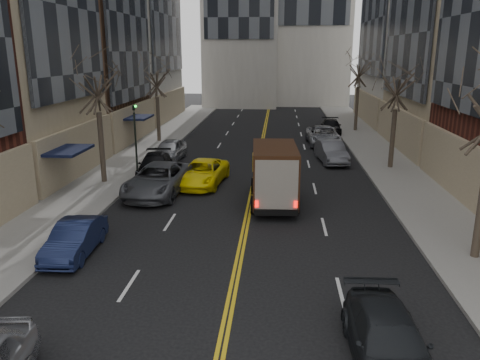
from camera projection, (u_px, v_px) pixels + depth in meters
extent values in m
cube|color=slate|center=(136.00, 157.00, 34.31)|extent=(4.00, 66.00, 0.15)
cube|color=slate|center=(386.00, 161.00, 32.88)|extent=(4.00, 66.00, 0.15)
cube|color=black|center=(66.00, 150.00, 25.13)|extent=(2.00, 3.00, 0.15)
cube|color=black|center=(52.00, 169.00, 25.48)|extent=(0.20, 3.00, 2.50)
cube|color=black|center=(137.00, 117.00, 37.61)|extent=(2.00, 3.00, 0.15)
cube|color=black|center=(127.00, 130.00, 37.96)|extent=(0.20, 3.00, 2.50)
cylinder|color=#382D23|center=(102.00, 147.00, 27.01)|extent=(0.30, 0.30, 4.05)
cylinder|color=#382D23|center=(158.00, 119.00, 39.54)|extent=(0.30, 0.30, 3.69)
cylinder|color=#382D23|center=(393.00, 139.00, 30.45)|extent=(0.30, 0.30, 3.78)
cylinder|color=#382D23|center=(357.00, 109.00, 44.80)|extent=(0.30, 0.30, 4.14)
cylinder|color=black|center=(136.00, 143.00, 28.85)|extent=(0.12, 0.12, 3.80)
imported|color=black|center=(133.00, 105.00, 28.23)|extent=(0.15, 0.18, 0.90)
sphere|color=#0CE526|center=(135.00, 106.00, 28.13)|extent=(0.14, 0.14, 0.14)
cube|color=black|center=(274.00, 195.00, 23.85)|extent=(2.23, 5.74, 0.26)
cube|color=black|center=(272.00, 168.00, 25.61)|extent=(2.15, 1.61, 1.85)
cube|color=black|center=(275.00, 173.00, 23.04)|extent=(2.34, 4.43, 2.65)
cube|color=black|center=(276.00, 212.00, 21.23)|extent=(2.03, 0.26, 0.26)
cube|color=red|center=(257.00, 204.00, 21.13)|extent=(0.16, 0.06, 0.31)
cube|color=red|center=(296.00, 204.00, 21.08)|extent=(0.16, 0.06, 0.31)
cube|color=gold|center=(253.00, 162.00, 22.97)|extent=(0.08, 0.79, 0.79)
cube|color=gold|center=(297.00, 162.00, 22.91)|extent=(0.08, 0.79, 0.79)
cylinder|color=black|center=(253.00, 186.00, 25.68)|extent=(0.29, 0.86, 0.85)
cylinder|color=black|center=(291.00, 186.00, 25.62)|extent=(0.29, 0.86, 0.85)
cylinder|color=black|center=(253.00, 205.00, 22.45)|extent=(0.29, 0.86, 0.85)
cylinder|color=black|center=(297.00, 205.00, 22.39)|extent=(0.29, 0.86, 0.85)
imported|color=black|center=(388.00, 342.00, 11.51)|extent=(1.97, 4.56, 1.31)
cube|color=black|center=(384.00, 309.00, 12.00)|extent=(0.13, 0.04, 0.09)
cube|color=blue|center=(385.00, 310.00, 11.97)|extent=(0.10, 0.01, 0.06)
imported|color=#FFE70A|center=(202.00, 173.00, 27.26)|extent=(2.87, 5.28, 1.41)
imported|color=black|center=(272.00, 198.00, 22.47)|extent=(0.47, 0.61, 1.50)
imported|color=#131B3D|center=(75.00, 239.00, 17.85)|extent=(1.52, 3.96, 1.29)
imported|color=#4D4F55|center=(158.00, 180.00, 25.41)|extent=(3.12, 6.02, 1.62)
imported|color=black|center=(155.00, 165.00, 29.13)|extent=(2.49, 4.89, 1.36)
imported|color=#A3A6AA|center=(170.00, 150.00, 33.12)|extent=(2.01, 4.54, 1.52)
imported|color=#4F5157|center=(331.00, 152.00, 32.69)|extent=(2.14, 4.67, 1.48)
imported|color=#A7A8AE|center=(323.00, 136.00, 38.70)|extent=(2.73, 5.63, 1.54)
imported|color=black|center=(331.00, 127.00, 44.10)|extent=(2.12, 4.65, 1.32)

